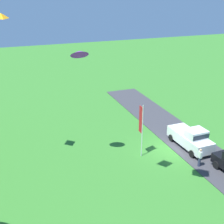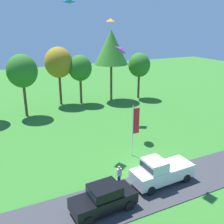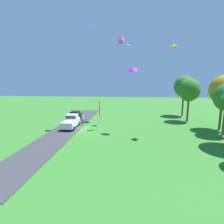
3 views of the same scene
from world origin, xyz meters
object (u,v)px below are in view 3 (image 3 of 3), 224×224
(car_pickup_by_flagpole, at_px, (71,121))
(flag_banner, at_px, (100,111))
(tree_lone_near, at_px, (184,87))
(person_on_lawn, at_px, (83,119))
(kite_diamond_high_left, at_px, (174,46))
(kite_delta_topmost, at_px, (132,69))
(kite_diamond_low_drifter, at_px, (128,45))
(tree_far_right, at_px, (223,90))
(tree_right_of_center, at_px, (189,90))
(kite_diamond_over_trees, at_px, (89,26))
(kite_box_mid_center, at_px, (121,40))
(car_sedan_near_entrance, at_px, (75,116))

(car_pickup_by_flagpole, relative_size, flag_banner, 1.03)
(tree_lone_near, height_order, flag_banner, tree_lone_near)
(flag_banner, bearing_deg, person_on_lawn, -133.60)
(kite_diamond_high_left, xyz_separation_m, kite_delta_topmost, (-1.42, -5.36, -2.83))
(car_pickup_by_flagpole, bearing_deg, kite_diamond_high_left, 78.38)
(kite_diamond_low_drifter, bearing_deg, kite_diamond_high_left, 41.50)
(tree_lone_near, relative_size, tree_far_right, 1.03)
(tree_right_of_center, distance_m, kite_diamond_high_left, 12.97)
(car_pickup_by_flagpole, bearing_deg, kite_diamond_over_trees, 95.49)
(person_on_lawn, distance_m, kite_box_mid_center, 16.28)
(tree_right_of_center, bearing_deg, car_pickup_by_flagpole, -72.08)
(flag_banner, xyz_separation_m, kite_delta_topmost, (1.12, 5.05, 6.34))
(kite_diamond_high_left, relative_size, kite_delta_topmost, 0.69)
(tree_lone_near, bearing_deg, flag_banner, -52.10)
(car_pickup_by_flagpole, bearing_deg, tree_far_right, 92.60)
(person_on_lawn, xyz_separation_m, tree_far_right, (1.90, 23.01, 5.52))
(person_on_lawn, xyz_separation_m, kite_diamond_low_drifter, (-0.74, 8.11, 12.96))
(kite_diamond_over_trees, bearing_deg, kite_diamond_low_drifter, 119.84)
(car_sedan_near_entrance, bearing_deg, tree_lone_near, 107.52)
(car_pickup_by_flagpole, xyz_separation_m, kite_diamond_low_drifter, (-3.74, 9.26, 12.73))
(person_on_lawn, relative_size, kite_diamond_high_left, 1.71)
(car_sedan_near_entrance, relative_size, car_pickup_by_flagpole, 0.89)
(car_sedan_near_entrance, distance_m, kite_diamond_over_trees, 16.34)
(person_on_lawn, xyz_separation_m, kite_box_mid_center, (-3.38, 6.71, 14.44))
(tree_far_right, xyz_separation_m, flag_banner, (1.72, -19.21, -3.29))
(person_on_lawn, height_order, kite_diamond_over_trees, kite_diamond_over_trees)
(car_pickup_by_flagpole, bearing_deg, car_sedan_near_entrance, -170.04)
(flag_banner, relative_size, kite_diamond_high_left, 4.91)
(kite_diamond_high_left, relative_size, kite_diamond_over_trees, 1.02)
(kite_diamond_low_drifter, bearing_deg, person_on_lawn, -84.81)
(car_pickup_by_flagpole, height_order, tree_right_of_center, tree_right_of_center)
(kite_box_mid_center, xyz_separation_m, kite_diamond_over_trees, (6.07, -4.57, 0.74))
(kite_diamond_over_trees, bearing_deg, tree_right_of_center, 110.10)
(tree_lone_near, height_order, kite_diamond_high_left, kite_diamond_high_left)
(car_pickup_by_flagpole, xyz_separation_m, kite_delta_topmost, (1.74, 10.00, 8.35))
(tree_far_right, distance_m, kite_diamond_low_drifter, 16.86)
(flag_banner, relative_size, kite_diamond_low_drifter, 4.89)
(car_sedan_near_entrance, xyz_separation_m, kite_box_mid_center, (-1.16, 8.79, 14.27))
(tree_far_right, distance_m, kite_delta_topmost, 14.76)
(tree_right_of_center, relative_size, kite_box_mid_center, 7.24)
(tree_lone_near, bearing_deg, car_sedan_near_entrance, -72.48)
(tree_lone_near, xyz_separation_m, kite_diamond_high_left, (15.48, -6.22, 5.71))
(car_sedan_near_entrance, height_order, car_pickup_by_flagpole, car_pickup_by_flagpole)
(tree_right_of_center, xyz_separation_m, kite_diamond_low_drifter, (3.03, -11.67, 7.76))
(kite_diamond_low_drifter, height_order, kite_delta_topmost, kite_diamond_low_drifter)
(tree_right_of_center, distance_m, kite_diamond_low_drifter, 14.34)
(kite_box_mid_center, height_order, kite_delta_topmost, kite_box_mid_center)
(car_pickup_by_flagpole, bearing_deg, flag_banner, 82.86)
(car_pickup_by_flagpole, relative_size, kite_box_mid_center, 4.43)
(car_sedan_near_entrance, bearing_deg, kite_diamond_over_trees, 40.70)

